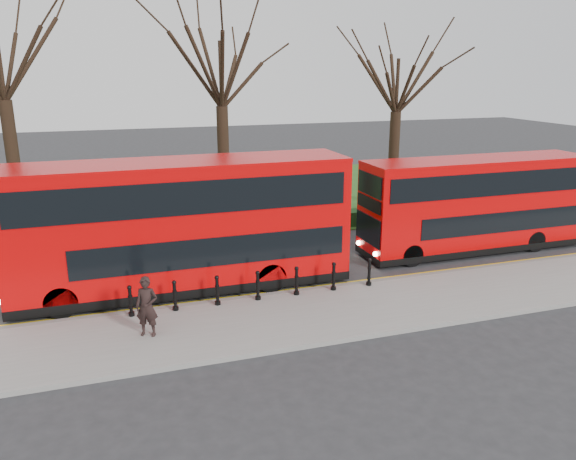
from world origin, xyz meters
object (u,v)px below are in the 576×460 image
object	(u,v)px
bollard_row	(258,286)
bus_lead	(183,227)
pedestrian	(147,307)
bus_rear	(475,205)

from	to	relation	value
bollard_row	bus_lead	size ratio (longest dim) A/B	0.72
bus_lead	pedestrian	xyz separation A→B (m)	(-1.65, -3.69, -1.33)
bus_lead	pedestrian	world-z (taller)	bus_lead
bollard_row	pedestrian	bearing A→B (deg)	-157.61
bus_rear	pedestrian	xyz separation A→B (m)	(-14.54, -4.32, -1.01)
pedestrian	bus_lead	bearing A→B (deg)	88.91
bus_lead	bus_rear	world-z (taller)	bus_lead
bus_lead	bollard_row	bearing A→B (deg)	-43.92
bollard_row	pedestrian	distance (m)	4.17
bus_rear	bus_lead	bearing A→B (deg)	-177.19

